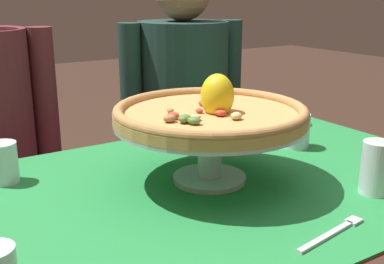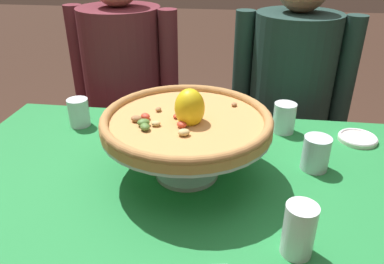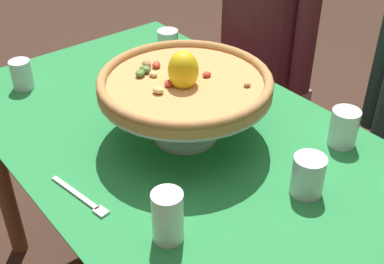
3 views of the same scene
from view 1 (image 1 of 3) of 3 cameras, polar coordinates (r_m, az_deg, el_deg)
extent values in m
cylinder|color=brown|center=(1.85, 10.87, -9.77)|extent=(0.06, 0.06, 0.69)
cube|color=brown|center=(1.12, 1.27, -7.02)|extent=(1.30, 0.79, 0.02)
cube|color=#237F3D|center=(1.12, 1.28, -6.33)|extent=(1.34, 0.83, 0.00)
cylinder|color=#B7B7C1|center=(1.14, 2.09, -5.46)|extent=(0.17, 0.17, 0.01)
cylinder|color=#B7B7C1|center=(1.12, 2.12, -2.21)|extent=(0.06, 0.06, 0.12)
cylinder|color=#B7B7C1|center=(1.10, 2.16, 1.07)|extent=(0.44, 0.44, 0.01)
cylinder|color=tan|center=(1.09, 2.17, 1.85)|extent=(0.44, 0.44, 0.02)
torus|color=#AF7D47|center=(1.09, 2.18, 2.63)|extent=(0.44, 0.44, 0.02)
ellipsoid|color=#996B42|center=(1.00, -2.67, 1.63)|extent=(0.03, 0.02, 0.02)
ellipsoid|color=#C63D28|center=(1.08, 0.91, 2.55)|extent=(0.02, 0.02, 0.01)
ellipsoid|color=#4C7533|center=(0.98, 0.24, 1.37)|extent=(0.04, 0.04, 0.02)
ellipsoid|color=#C63D28|center=(1.05, 3.42, 2.28)|extent=(0.03, 0.03, 0.01)
ellipsoid|color=beige|center=(1.09, 2.53, 2.76)|extent=(0.03, 0.03, 0.01)
ellipsoid|color=#C63D28|center=(1.14, 1.24, 3.44)|extent=(0.02, 0.03, 0.01)
ellipsoid|color=tan|center=(1.02, 5.27, 1.93)|extent=(0.03, 0.03, 0.02)
ellipsoid|color=#4C7533|center=(0.99, -0.88, 1.61)|extent=(0.04, 0.04, 0.02)
ellipsoid|color=#996B42|center=(1.08, -2.59, 2.57)|extent=(0.02, 0.02, 0.01)
ellipsoid|color=#996B42|center=(1.24, 4.04, 4.32)|extent=(0.02, 0.02, 0.01)
ellipsoid|color=#C63D28|center=(1.02, -2.23, 1.96)|extent=(0.03, 0.03, 0.01)
ellipsoid|color=tan|center=(1.09, 2.39, 2.72)|extent=(0.02, 0.02, 0.01)
ellipsoid|color=tan|center=(1.01, 0.50, 1.75)|extent=(0.03, 0.02, 0.01)
ellipsoid|color=yellow|center=(1.07, 3.11, 4.27)|extent=(0.09, 0.09, 0.10)
cylinder|color=silver|center=(1.40, 12.26, 0.16)|extent=(0.08, 0.08, 0.10)
cylinder|color=silver|center=(1.40, 12.19, -1.02)|extent=(0.07, 0.07, 0.04)
cylinder|color=white|center=(1.13, 20.97, -3.97)|extent=(0.07, 0.07, 0.12)
cylinder|color=silver|center=(1.14, 20.81, -5.42)|extent=(0.06, 0.06, 0.06)
cylinder|color=silver|center=(1.51, 4.59, 1.78)|extent=(0.07, 0.07, 0.10)
cylinder|color=silver|center=(1.52, 4.57, 1.21)|extent=(0.06, 0.06, 0.07)
cylinder|color=silver|center=(1.20, -21.55, -3.40)|extent=(0.07, 0.07, 0.10)
cylinder|color=silver|center=(1.20, -21.46, -4.20)|extent=(0.06, 0.06, 0.06)
cylinder|color=silver|center=(1.65, 11.77, 1.11)|extent=(0.12, 0.12, 0.01)
torus|color=white|center=(1.64, 11.79, 1.31)|extent=(0.12, 0.12, 0.01)
cube|color=#B7B7C1|center=(0.92, 15.60, -11.85)|extent=(0.16, 0.04, 0.01)
cube|color=#B7B7C1|center=(1.00, 18.59, -9.95)|extent=(0.04, 0.03, 0.01)
cylinder|color=maroon|center=(1.66, -16.95, 3.01)|extent=(0.08, 0.08, 0.51)
cube|color=black|center=(2.04, -0.96, -10.71)|extent=(0.32, 0.35, 0.44)
cylinder|color=#1E3833|center=(1.86, -1.03, 3.74)|extent=(0.38, 0.38, 0.60)
cylinder|color=#1E3833|center=(1.78, -7.22, 4.49)|extent=(0.08, 0.08, 0.51)
cylinder|color=#1E3833|center=(1.95, 4.61, 5.60)|extent=(0.08, 0.08, 0.51)
camera|label=2|loc=(0.75, 59.95, 20.37)|focal=34.90mm
camera|label=3|loc=(1.52, 54.53, 23.20)|focal=47.25mm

